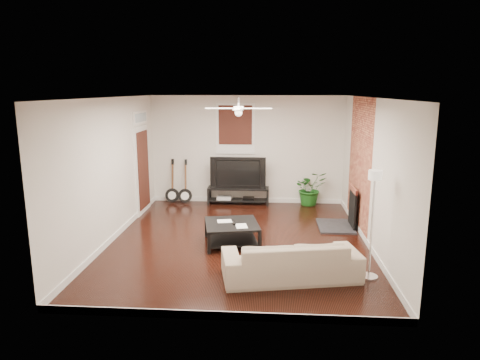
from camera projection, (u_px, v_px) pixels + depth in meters
name	position (u px, v px, depth m)	size (l,w,h in m)	color
room	(239.00, 172.00, 8.22)	(5.01, 6.01, 2.81)	black
brick_accent	(359.00, 164.00, 9.02)	(0.02, 2.20, 2.80)	brown
fireplace	(343.00, 207.00, 9.24)	(0.80, 1.10, 0.92)	black
window_back	(235.00, 129.00, 11.02)	(1.00, 0.06, 1.30)	black
door_left	(142.00, 162.00, 10.27)	(0.08, 1.00, 2.50)	white
tv_stand	(238.00, 196.00, 11.19)	(1.59, 0.42, 0.44)	black
tv	(238.00, 172.00, 11.08)	(1.42, 0.19, 0.82)	black
coffee_table	(232.00, 233.00, 8.30)	(1.00, 1.00, 0.42)	black
sofa	(291.00, 259.00, 6.77)	(2.15, 0.84, 0.63)	tan
floor_lamp	(372.00, 225.00, 6.66)	(0.29, 0.29, 1.76)	silver
potted_plant	(310.00, 188.00, 11.05)	(0.81, 0.70, 0.90)	#195718
guitar_left	(172.00, 181.00, 11.20)	(0.36, 0.26, 1.18)	black
guitar_right	(185.00, 182.00, 11.15)	(0.36, 0.26, 1.18)	black
ceiling_fan	(239.00, 108.00, 7.97)	(1.24, 1.24, 0.32)	white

